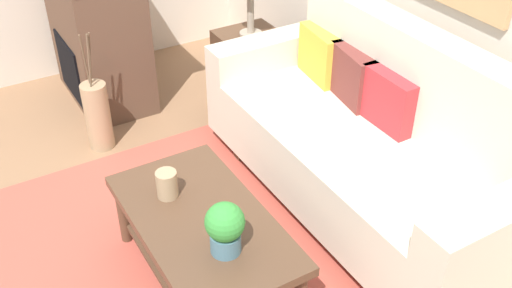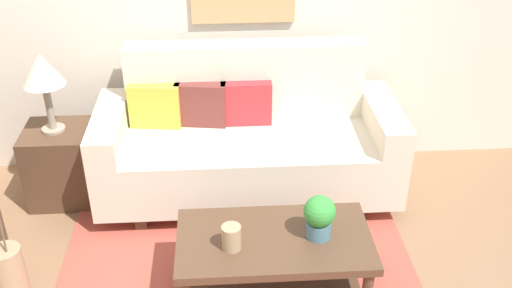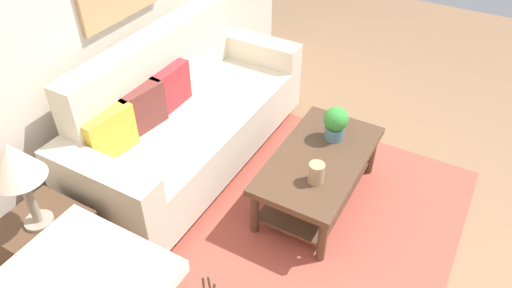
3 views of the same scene
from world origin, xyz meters
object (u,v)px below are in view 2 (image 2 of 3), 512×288
couch (247,142)px  table_lamp (42,73)px  throw_pillow_crimson (246,103)px  throw_pillow_mustard (155,106)px  side_table (61,164)px  coffee_table (274,253)px  potted_plant_tabletop (319,216)px  tabletop_vase (231,237)px  floor_vase (13,283)px  throw_pillow_maroon (201,104)px

couch → table_lamp: (-1.35, 0.03, 0.56)m
couch → table_lamp: bearing=178.8°
throw_pillow_crimson → couch: bearing=-90.0°
throw_pillow_mustard → side_table: (-0.70, -0.10, -0.40)m
couch → coffee_table: size_ratio=1.91×
throw_pillow_crimson → table_lamp: table_lamp is taller
throw_pillow_mustard → coffee_table: bearing=-58.4°
throw_pillow_crimson → potted_plant_tabletop: throw_pillow_crimson is taller
throw_pillow_mustard → side_table: size_ratio=0.64×
tabletop_vase → side_table: tabletop_vase is taller
potted_plant_tabletop → floor_vase: bearing=-177.9°
throw_pillow_mustard → table_lamp: table_lamp is taller
throw_pillow_maroon → tabletop_vase: 1.30m
table_lamp → floor_vase: size_ratio=1.19×
potted_plant_tabletop → floor_vase: 1.74m
coffee_table → potted_plant_tabletop: potted_plant_tabletop is taller
side_table → table_lamp: 0.71m
potted_plant_tabletop → side_table: potted_plant_tabletop is taller
throw_pillow_mustard → throw_pillow_crimson: 0.65m
coffee_table → side_table: size_ratio=1.96×
floor_vase → side_table: bearing=89.5°
tabletop_vase → side_table: 1.70m
couch → potted_plant_tabletop: bearing=-72.6°
throw_pillow_maroon → coffee_table: bearing=-70.9°
coffee_table → floor_vase: bearing=-177.4°
throw_pillow_crimson → side_table: 1.41m
throw_pillow_mustard → potted_plant_tabletop: bearing=-50.7°
table_lamp → floor_vase: table_lamp is taller
throw_pillow_maroon → coffee_table: 1.33m
table_lamp → tabletop_vase: bearing=-44.4°
couch → table_lamp: 1.47m
throw_pillow_mustard → throw_pillow_maroon: 0.32m
couch → coffee_table: (0.09, -1.08, -0.12)m
throw_pillow_maroon → tabletop_vase: throw_pillow_maroon is taller
potted_plant_tabletop → throw_pillow_crimson: bearing=105.7°
couch → side_table: couch is taller
tabletop_vase → floor_vase: 1.24m
throw_pillow_maroon → side_table: bearing=-174.6°
throw_pillow_crimson → coffee_table: bearing=-85.6°
throw_pillow_maroon → coffee_table: size_ratio=0.33×
tabletop_vase → throw_pillow_mustard: bearing=111.4°
floor_vase → throw_pillow_crimson: bearing=43.0°
couch → coffee_table: 1.09m
couch → throw_pillow_maroon: couch is taller
couch → throw_pillow_mustard: 0.71m
throw_pillow_mustard → table_lamp: bearing=-172.1°
throw_pillow_maroon → couch: bearing=-21.3°
tabletop_vase → side_table: bearing=135.6°
side_table → coffee_table: bearing=-37.4°
throw_pillow_maroon → floor_vase: 1.70m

